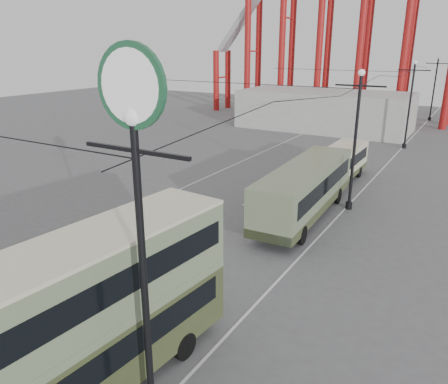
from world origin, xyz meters
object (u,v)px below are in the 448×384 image
Objects in this scene: single_decker_green at (305,188)px; single_decker_cream at (339,164)px; lamp_post_near at (136,168)px; pedestrian at (263,212)px; double_decker_bus at (92,311)px.

single_decker_green reaches higher than single_decker_cream.
pedestrian is (-3.67, 15.04, -6.87)m from lamp_post_near.
single_decker_green is 6.21× the size of pedestrian.
pedestrian is at bearing 100.43° from double_decker_bus.
double_decker_bus is at bearing 94.50° from pedestrian.
single_decker_cream reaches higher than pedestrian.
lamp_post_near is 1.05× the size of double_decker_bus.
single_decker_cream is at bearing 95.45° from double_decker_bus.
single_decker_green is 8.51m from single_decker_cream.
single_decker_cream is 4.63× the size of pedestrian.
double_decker_bus is 26.48m from single_decker_cream.
double_decker_bus is 0.83× the size of single_decker_green.
lamp_post_near reaches higher than pedestrian.
double_decker_bus is (-2.25, 0.10, -4.83)m from lamp_post_near.
pedestrian is (-1.21, -11.50, -0.62)m from single_decker_cream.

